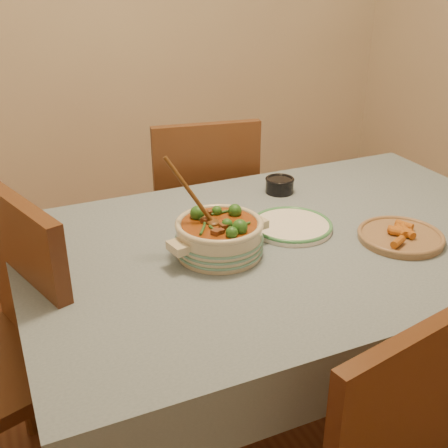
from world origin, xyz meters
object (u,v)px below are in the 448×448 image
object	(u,v)px
chair_far	(202,207)
dining_table	(289,262)
white_plate	(291,225)
stew_casserole	(219,234)
condiment_bowl	(280,184)
fried_plate	(401,235)

from	to	relation	value
chair_far	dining_table	bearing A→B (deg)	98.97
white_plate	dining_table	bearing A→B (deg)	-122.10
dining_table	stew_casserole	size ratio (longest dim) A/B	5.03
condiment_bowl	chair_far	xyz separation A→B (m)	(-0.14, 0.43, -0.25)
white_plate	fried_plate	size ratio (longest dim) A/B	1.09
dining_table	condiment_bowl	bearing A→B (deg)	66.45
dining_table	white_plate	world-z (taller)	white_plate
white_plate	chair_far	distance (m)	0.76
condiment_bowl	stew_casserole	bearing A→B (deg)	-139.11
white_plate	condiment_bowl	size ratio (longest dim) A/B	2.29
white_plate	stew_casserole	bearing A→B (deg)	-168.74
chair_far	white_plate	bearing A→B (deg)	101.53
white_plate	fried_plate	world-z (taller)	fried_plate
dining_table	stew_casserole	xyz separation A→B (m)	(-0.25, -0.00, 0.16)
white_plate	chair_far	bearing A→B (deg)	92.21
dining_table	white_plate	bearing A→B (deg)	57.90
fried_plate	condiment_bowl	bearing A→B (deg)	107.48
condiment_bowl	fried_plate	bearing A→B (deg)	-72.52
condiment_bowl	dining_table	bearing A→B (deg)	-113.55
dining_table	stew_casserole	bearing A→B (deg)	-179.04
fried_plate	chair_far	size ratio (longest dim) A/B	0.30
dining_table	white_plate	size ratio (longest dim) A/B	5.32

